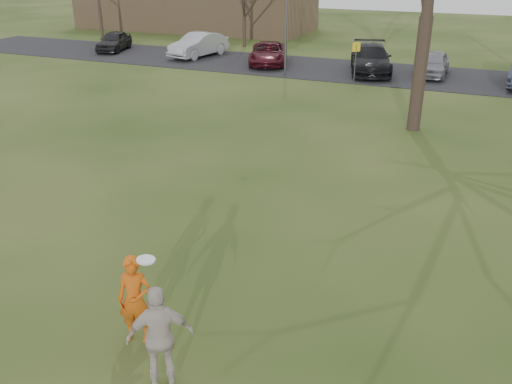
# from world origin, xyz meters

# --- Properties ---
(ground) EXTENTS (120.00, 120.00, 0.00)m
(ground) POSITION_xyz_m (0.00, 0.00, 0.00)
(ground) COLOR #1E380F
(ground) RESTS_ON ground
(parking_strip) EXTENTS (62.00, 6.50, 0.04)m
(parking_strip) POSITION_xyz_m (0.00, 25.00, 0.02)
(parking_strip) COLOR black
(parking_strip) RESTS_ON ground
(player_defender) EXTENTS (0.70, 0.55, 1.67)m
(player_defender) POSITION_xyz_m (-0.74, 0.34, 0.83)
(player_defender) COLOR #C75210
(player_defender) RESTS_ON ground
(car_0) EXTENTS (2.47, 4.06, 1.29)m
(car_0) POSITION_xyz_m (-19.47, 25.37, 0.69)
(car_0) COLOR black
(car_0) RESTS_ON parking_strip
(car_1) EXTENTS (2.45, 4.73, 1.48)m
(car_1) POSITION_xyz_m (-13.05, 25.60, 0.78)
(car_1) COLOR #A9AAAF
(car_1) RESTS_ON parking_strip
(car_2) EXTENTS (3.42, 5.00, 1.27)m
(car_2) POSITION_xyz_m (-7.97, 24.96, 0.68)
(car_2) COLOR #4A111B
(car_2) RESTS_ON parking_strip
(car_3) EXTENTS (3.38, 5.61, 1.52)m
(car_3) POSITION_xyz_m (-1.76, 24.82, 0.80)
(car_3) COLOR black
(car_3) RESTS_ON parking_strip
(car_4) EXTENTS (1.59, 3.86, 1.31)m
(car_4) POSITION_xyz_m (1.55, 25.33, 0.69)
(car_4) COLOR gray
(car_4) RESTS_ON parking_strip
(catching_play) EXTENTS (1.09, 0.93, 2.27)m
(catching_play) POSITION_xyz_m (0.31, -0.50, 0.99)
(catching_play) COLOR beige
(catching_play) RESTS_ON ground
(building) EXTENTS (20.60, 8.50, 5.14)m
(building) POSITION_xyz_m (-20.00, 38.00, 1.93)
(building) COLOR #8C6D4C
(building) RESTS_ON ground
(lamp_post) EXTENTS (0.34, 0.34, 6.27)m
(lamp_post) POSITION_xyz_m (-6.00, 22.50, 3.97)
(lamp_post) COLOR #47474C
(lamp_post) RESTS_ON ground
(sign_yellow) EXTENTS (0.35, 0.35, 2.08)m
(sign_yellow) POSITION_xyz_m (-2.00, 22.00, 1.45)
(sign_yellow) COLOR #47474C
(sign_yellow) RESTS_ON ground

